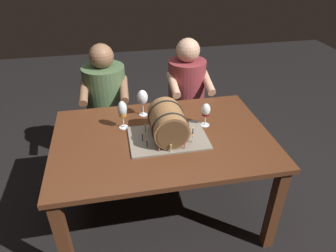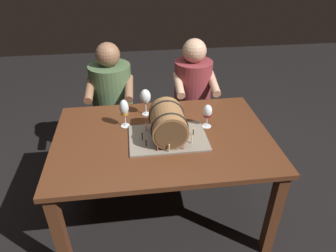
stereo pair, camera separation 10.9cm
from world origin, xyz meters
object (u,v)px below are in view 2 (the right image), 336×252
at_px(wine_glass_red, 207,112).
at_px(person_seated_right, 192,105).
at_px(person_seated_left, 114,109).
at_px(dining_table, 163,148).
at_px(wine_glass_empty, 145,97).
at_px(barrel_cake, 168,124).
at_px(wine_glass_amber, 124,109).

relative_size(wine_glass_red, person_seated_right, 0.15).
bearing_deg(person_seated_left, dining_table, -64.81).
relative_size(dining_table, wine_glass_empty, 7.14).
relative_size(barrel_cake, person_seated_left, 0.45).
height_order(barrel_cake, person_seated_right, person_seated_right).
bearing_deg(wine_glass_empty, wine_glass_red, -28.98).
distance_m(dining_table, barrel_cake, 0.21).
relative_size(barrel_cake, wine_glass_red, 2.98).
height_order(barrel_cake, wine_glass_red, barrel_cake).
xyz_separation_m(dining_table, wine_glass_red, (0.33, 0.09, 0.21)).
bearing_deg(dining_table, barrel_cake, -42.61).
xyz_separation_m(wine_glass_amber, wine_glass_red, (0.57, -0.08, -0.02)).
distance_m(wine_glass_empty, person_seated_left, 0.63).
distance_m(barrel_cake, person_seated_left, 0.95).
xyz_separation_m(wine_glass_red, person_seated_left, (-0.69, 0.69, -0.31)).
bearing_deg(person_seated_left, wine_glass_empty, -59.19).
relative_size(wine_glass_empty, person_seated_left, 0.18).
xyz_separation_m(dining_table, person_seated_right, (0.37, 0.78, -0.10)).
relative_size(wine_glass_amber, wine_glass_red, 1.20).
bearing_deg(person_seated_left, barrel_cake, -63.73).
relative_size(wine_glass_red, person_seated_left, 0.15).
xyz_separation_m(wine_glass_empty, person_seated_right, (0.46, 0.46, -0.35)).
distance_m(wine_glass_amber, person_seated_right, 0.93).
xyz_separation_m(wine_glass_amber, person_seated_right, (0.61, 0.61, -0.34)).
distance_m(dining_table, wine_glass_amber, 0.38).
relative_size(dining_table, barrel_cake, 2.84).
height_order(wine_glass_amber, person_seated_left, person_seated_left).
bearing_deg(wine_glass_amber, person_seated_right, 44.85).
distance_m(wine_glass_amber, wine_glass_red, 0.58).
distance_m(person_seated_left, person_seated_right, 0.73).
bearing_deg(person_seated_right, dining_table, -115.19).
bearing_deg(person_seated_right, wine_glass_red, -93.27).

